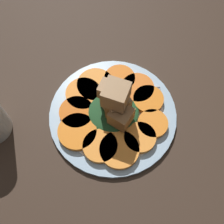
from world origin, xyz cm
name	(u,v)px	position (x,y,z in cm)	size (l,w,h in cm)	color
table_slab	(112,118)	(0.00, 0.00, 1.00)	(120.00, 120.00, 2.00)	#38281E
plate	(112,115)	(0.00, 0.00, 2.52)	(27.29, 27.29, 1.05)	#99B7D1
carrot_slice_0	(119,79)	(-1.49, -8.36, 3.71)	(6.85, 6.85, 1.22)	orange
carrot_slice_1	(95,85)	(3.88, -6.71, 3.71)	(8.16, 8.16, 1.22)	orange
carrot_slice_2	(83,94)	(6.42, -4.45, 3.71)	(7.76, 7.76, 1.22)	orange
carrot_slice_3	(76,113)	(7.67, 0.01, 3.71)	(7.39, 7.39, 1.22)	#D56013
carrot_slice_4	(76,132)	(7.30, 4.38, 3.71)	(8.06, 8.06, 1.22)	orange
carrot_slice_5	(99,146)	(2.52, 7.44, 3.71)	(7.10, 7.10, 1.22)	orange
carrot_slice_6	(118,150)	(-1.35, 8.20, 3.71)	(8.06, 8.06, 1.22)	orange
carrot_slice_7	(139,138)	(-5.57, 5.58, 3.71)	(6.61, 6.61, 1.22)	orange
carrot_slice_8	(152,124)	(-8.33, 2.51, 3.71)	(6.36, 6.36, 1.22)	orange
carrot_slice_9	(147,100)	(-7.65, -3.20, 3.71)	(6.60, 6.60, 1.22)	orange
carrot_slice_10	(137,88)	(-5.42, -5.98, 3.71)	(7.21, 7.21, 1.22)	orange
center_pile	(114,106)	(-0.46, 0.04, 7.06)	(11.07, 10.04, 11.14)	#1E4723
fork	(123,93)	(-2.36, -4.92, 3.30)	(17.49, 3.21, 0.40)	#B2B2B7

